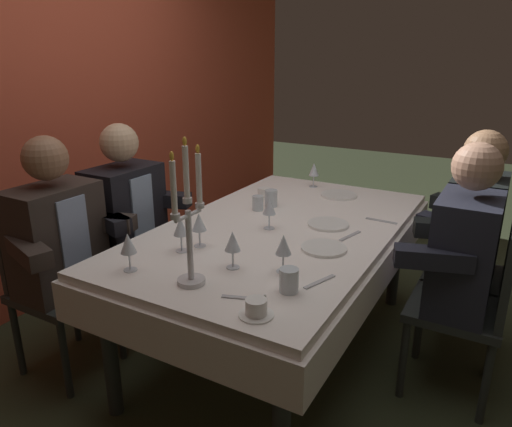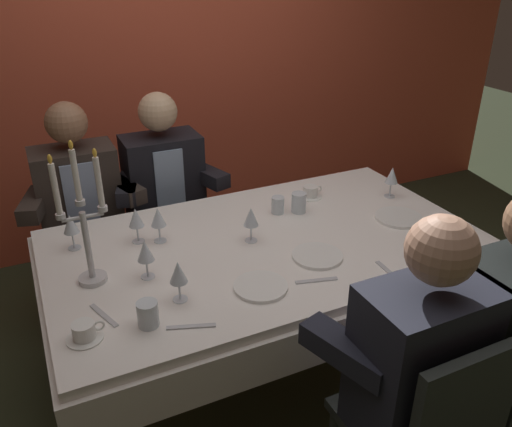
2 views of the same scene
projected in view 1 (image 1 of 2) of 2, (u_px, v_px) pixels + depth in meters
name	position (u px, v px, depth m)	size (l,w,h in m)	color
ground_plane	(278.00, 347.00, 2.70)	(12.00, 12.00, 0.00)	#313923
back_wall	(52.00, 94.00, 3.05)	(6.00, 0.12, 2.70)	#D24F35
dining_table	(280.00, 247.00, 2.51)	(1.94, 1.14, 0.74)	white
candelabra	(189.00, 227.00, 1.77)	(0.19, 0.11, 0.58)	silver
dinner_plate_0	(339.00, 195.00, 2.99)	(0.23, 0.23, 0.01)	white
dinner_plate_1	(324.00, 248.00, 2.17)	(0.21, 0.21, 0.01)	white
dinner_plate_2	(328.00, 224.00, 2.47)	(0.21, 0.21, 0.01)	white
wine_glass_0	(128.00, 245.00, 1.92)	(0.07, 0.07, 0.16)	silver
wine_glass_1	(233.00, 242.00, 1.95)	(0.07, 0.07, 0.16)	silver
wine_glass_2	(269.00, 207.00, 2.39)	(0.07, 0.07, 0.16)	silver
wine_glass_3	(181.00, 227.00, 2.11)	(0.07, 0.07, 0.16)	silver
wine_glass_4	(283.00, 246.00, 1.91)	(0.07, 0.07, 0.16)	silver
wine_glass_5	(199.00, 223.00, 2.17)	(0.07, 0.07, 0.16)	silver
wine_glass_6	(314.00, 170.00, 3.16)	(0.07, 0.07, 0.16)	silver
water_tumbler_0	(271.00, 198.00, 2.77)	(0.07, 0.07, 0.10)	silver
water_tumbler_1	(289.00, 280.00, 1.77)	(0.07, 0.07, 0.09)	silver
water_tumbler_2	(258.00, 203.00, 2.71)	(0.06, 0.06, 0.08)	silver
coffee_cup_0	(256.00, 308.00, 1.61)	(0.13, 0.12, 0.06)	white
coffee_cup_1	(264.00, 193.00, 2.96)	(0.13, 0.12, 0.06)	white
fork_0	(350.00, 236.00, 2.32)	(0.17, 0.02, 0.01)	#B7B7BC
spoon_1	(320.00, 282.00, 1.86)	(0.17, 0.02, 0.01)	#B7B7BC
spoon_2	(381.00, 221.00, 2.53)	(0.17, 0.02, 0.01)	#B7B7BC
fork_3	(244.00, 298.00, 1.73)	(0.17, 0.02, 0.01)	#B7B7BC
seated_diner_0	(56.00, 238.00, 2.32)	(0.63, 0.48, 1.24)	#272B29
seated_diner_1	(125.00, 212.00, 2.70)	(0.63, 0.48, 1.24)	#272B29
seated_diner_2	(465.00, 252.00, 2.15)	(0.63, 0.48, 1.24)	#272B29
seated_diner_3	(475.00, 226.00, 2.48)	(0.63, 0.48, 1.24)	#272B29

